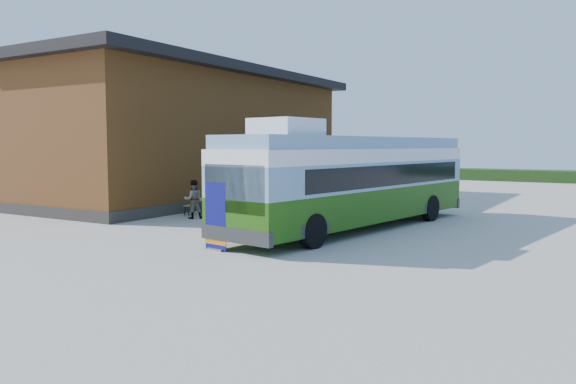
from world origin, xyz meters
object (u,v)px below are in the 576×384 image
Objects in this scene: picnic_table at (202,203)px; slurry_tanker at (361,175)px; banner at (216,223)px; bus at (355,178)px; person_b at (193,199)px; person_a at (269,185)px.

picnic_table is 0.25× the size of slurry_tanker.
banner is at bearing -61.93° from picnic_table.
picnic_table is at bearing 140.98° from banner.
bus reaches higher than person_b.
slurry_tanker is (2.50, 12.40, 0.54)m from person_b.
banner is at bearing -104.94° from person_a.
person_b reaches higher than picnic_table.
picnic_table is at bearing -115.93° from person_b.
slurry_tanker is at bearing 108.21° from banner.
bus is at bearing 83.08° from banner.
picnic_table is at bearing -85.23° from slurry_tanker.
person_a is 1.18× the size of person_b.
picnic_table is (-7.84, 0.39, -1.38)m from bus.
banner reaches higher than person_b.
person_a is (-8.15, 6.53, -0.94)m from bus.
slurry_tanker reaches higher than picnic_table.
picnic_table is 6.16m from person_a.
person_a is at bearing -103.98° from slurry_tanker.
banner is at bearing 85.14° from person_b.
person_b is at bearing -164.47° from bus.
person_a is at bearing 125.17° from banner.
person_b is at bearing 144.17° from banner.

